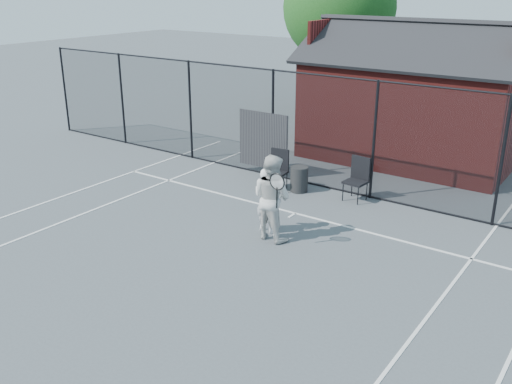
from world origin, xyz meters
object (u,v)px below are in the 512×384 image
Objects in this scene: player_back at (272,197)px; chair_right at (356,180)px; player_front at (266,200)px; waste_bin at (299,179)px; chair_left at (276,171)px; clubhouse at (414,106)px.

chair_right is at bearing 80.89° from player_back.
player_front reaches higher than chair_right.
player_front reaches higher than waste_bin.
chair_left is 0.97× the size of chair_right.
waste_bin is at bearing 109.61° from player_back.
chair_right is at bearing 7.43° from chair_left.
player_front is 0.79× the size of player_back.
chair_right is 1.52m from waste_bin.
chair_right is at bearing -86.61° from clubhouse.
player_front is at bearing -100.42° from chair_right.
player_front is at bearing 142.52° from player_back.
chair_right is (0.26, -4.40, -1.07)m from clubhouse.
clubhouse is 5.32m from chair_left.
chair_right is (0.49, 3.05, -0.39)m from player_back.
clubhouse is at bearing 98.03° from chair_right.
waste_bin is (-1.49, -0.24, -0.20)m from chair_right.
player_front is at bearing -74.39° from waste_bin.
player_back is 2.77× the size of waste_bin.
chair_left is at bearing 118.57° from player_front.
player_front reaches higher than chair_left.
chair_right is 1.61× the size of waste_bin.
chair_left is 2.10m from chair_right.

